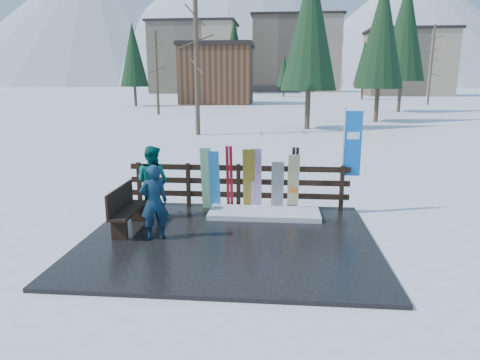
# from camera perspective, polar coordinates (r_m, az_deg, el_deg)

# --- Properties ---
(ground) EXTENTS (700.00, 700.00, 0.00)m
(ground) POSITION_cam_1_polar(r_m,az_deg,el_deg) (9.04, -1.50, -8.23)
(ground) COLOR white
(ground) RESTS_ON ground
(deck) EXTENTS (6.00, 5.00, 0.08)m
(deck) POSITION_cam_1_polar(r_m,az_deg,el_deg) (9.02, -1.50, -7.99)
(deck) COLOR black
(deck) RESTS_ON ground
(fence) EXTENTS (5.60, 0.10, 1.15)m
(fence) POSITION_cam_1_polar(r_m,az_deg,el_deg) (10.91, -0.21, -0.41)
(fence) COLOR black
(fence) RESTS_ON deck
(snow_patch) EXTENTS (2.68, 1.00, 0.12)m
(snow_patch) POSITION_cam_1_polar(r_m,az_deg,el_deg) (10.45, 3.24, -4.45)
(snow_patch) COLOR white
(snow_patch) RESTS_ON deck
(bench) EXTENTS (0.41, 1.50, 0.97)m
(bench) POSITION_cam_1_polar(r_m,az_deg,el_deg) (9.66, -15.05, -3.55)
(bench) COLOR black
(bench) RESTS_ON deck
(snowboard_0) EXTENTS (0.26, 0.31, 1.53)m
(snowboard_0) POSITION_cam_1_polar(r_m,az_deg,el_deg) (10.74, -3.42, -0.06)
(snowboard_0) COLOR #2C89CB
(snowboard_0) RESTS_ON deck
(snowboard_1) EXTENTS (0.27, 0.32, 1.61)m
(snowboard_1) POSITION_cam_1_polar(r_m,az_deg,el_deg) (10.76, -4.48, 0.17)
(snowboard_1) COLOR white
(snowboard_1) RESTS_ON deck
(snowboard_2) EXTENTS (0.30, 0.39, 1.60)m
(snowboard_2) POSITION_cam_1_polar(r_m,az_deg,el_deg) (10.64, 1.20, 0.02)
(snowboard_2) COLOR yellow
(snowboard_2) RESTS_ON deck
(snowboard_3) EXTENTS (0.26, 0.33, 1.62)m
(snowboard_3) POSITION_cam_1_polar(r_m,az_deg,el_deg) (10.63, 2.18, 0.04)
(snowboard_3) COLOR white
(snowboard_3) RESTS_ON deck
(snowboard_4) EXTENTS (0.30, 0.24, 1.29)m
(snowboard_4) POSITION_cam_1_polar(r_m,az_deg,el_deg) (10.65, 5.02, -0.86)
(snowboard_4) COLOR black
(snowboard_4) RESTS_ON deck
(snowboard_5) EXTENTS (0.28, 0.39, 1.48)m
(snowboard_5) POSITION_cam_1_polar(r_m,az_deg,el_deg) (10.64, 7.12, -0.41)
(snowboard_5) COLOR silver
(snowboard_5) RESTS_ON deck
(ski_pair_a) EXTENTS (0.16, 0.30, 1.65)m
(ski_pair_a) POSITION_cam_1_polar(r_m,az_deg,el_deg) (10.75, -1.41, 0.29)
(ski_pair_a) COLOR maroon
(ski_pair_a) RESTS_ON deck
(ski_pair_b) EXTENTS (0.17, 0.28, 1.64)m
(ski_pair_b) POSITION_cam_1_polar(r_m,az_deg,el_deg) (10.69, 7.30, 0.09)
(ski_pair_b) COLOR black
(ski_pair_b) RESTS_ON deck
(rental_flag) EXTENTS (0.45, 0.04, 2.60)m
(rental_flag) POSITION_cam_1_polar(r_m,az_deg,el_deg) (10.88, 14.51, 4.21)
(rental_flag) COLOR silver
(rental_flag) RESTS_ON deck
(person_front) EXTENTS (0.68, 0.59, 1.57)m
(person_front) POSITION_cam_1_polar(r_m,az_deg,el_deg) (8.94, -11.39, -2.90)
(person_front) COLOR #143B51
(person_front) RESTS_ON deck
(person_back) EXTENTS (1.02, 0.91, 1.73)m
(person_back) POSITION_cam_1_polar(r_m,az_deg,el_deg) (10.41, -11.58, -0.19)
(person_back) COLOR #075C52
(person_back) RESTS_ON deck
(resort_buildings) EXTENTS (73.00, 87.60, 22.60)m
(resort_buildings) POSITION_cam_1_polar(r_m,az_deg,el_deg) (123.94, 5.30, 16.03)
(resort_buildings) COLOR tan
(resort_buildings) RESTS_ON ground
(trees) EXTENTS (41.97, 68.66, 13.07)m
(trees) POSITION_cam_1_polar(r_m,az_deg,el_deg) (55.60, 8.18, 15.33)
(trees) COLOR #382B1E
(trees) RESTS_ON ground
(mountains) EXTENTS (520.00, 260.00, 120.00)m
(mountains) POSITION_cam_1_polar(r_m,az_deg,el_deg) (340.22, 3.32, 20.98)
(mountains) COLOR white
(mountains) RESTS_ON ground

